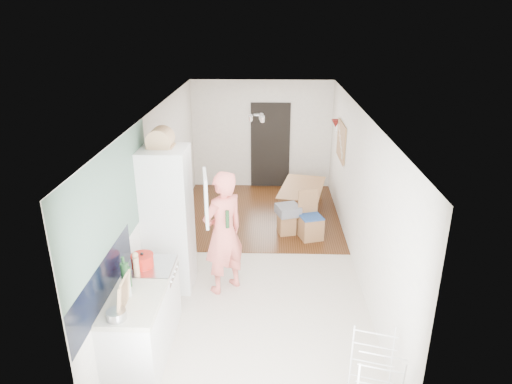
# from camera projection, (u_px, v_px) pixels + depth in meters

# --- Properties ---
(room_shell) EXTENTS (3.20, 7.00, 2.50)m
(room_shell) POSITION_uv_depth(u_px,v_px,m) (257.00, 190.00, 7.23)
(room_shell) COLOR white
(room_shell) RESTS_ON ground
(floor) EXTENTS (3.20, 7.00, 0.01)m
(floor) POSITION_uv_depth(u_px,v_px,m) (257.00, 259.00, 7.69)
(floor) COLOR beige
(floor) RESTS_ON ground
(wood_floor_overlay) EXTENTS (3.20, 3.30, 0.01)m
(wood_floor_overlay) POSITION_uv_depth(u_px,v_px,m) (260.00, 214.00, 9.41)
(wood_floor_overlay) COLOR #512B15
(wood_floor_overlay) RESTS_ON room_shell
(sage_wall_panel) EXTENTS (0.02, 3.00, 1.30)m
(sage_wall_panel) POSITION_uv_depth(u_px,v_px,m) (113.00, 203.00, 5.20)
(sage_wall_panel) COLOR #567761
(sage_wall_panel) RESTS_ON room_shell
(tile_splashback) EXTENTS (0.02, 1.90, 0.50)m
(tile_splashback) POSITION_uv_depth(u_px,v_px,m) (104.00, 282.00, 4.95)
(tile_splashback) COLOR black
(tile_splashback) RESTS_ON room_shell
(doorway_recess) EXTENTS (0.90, 0.04, 2.00)m
(doorway_recess) POSITION_uv_depth(u_px,v_px,m) (270.00, 146.00, 10.55)
(doorway_recess) COLOR black
(doorway_recess) RESTS_ON room_shell
(base_cabinet) EXTENTS (0.60, 0.90, 0.86)m
(base_cabinet) POSITION_uv_depth(u_px,v_px,m) (137.00, 337.00, 5.20)
(base_cabinet) COLOR silver
(base_cabinet) RESTS_ON room_shell
(worktop) EXTENTS (0.62, 0.92, 0.06)m
(worktop) POSITION_uv_depth(u_px,v_px,m) (133.00, 303.00, 5.03)
(worktop) COLOR beige
(worktop) RESTS_ON room_shell
(range_cooker) EXTENTS (0.60, 0.60, 0.88)m
(range_cooker) POSITION_uv_depth(u_px,v_px,m) (153.00, 298.00, 5.89)
(range_cooker) COLOR silver
(range_cooker) RESTS_ON room_shell
(cooker_top) EXTENTS (0.60, 0.60, 0.04)m
(cooker_top) POSITION_uv_depth(u_px,v_px,m) (150.00, 267.00, 5.73)
(cooker_top) COLOR #B4B4B6
(cooker_top) RESTS_ON room_shell
(fridge_housing) EXTENTS (0.66, 0.66, 2.15)m
(fridge_housing) POSITION_uv_depth(u_px,v_px,m) (168.00, 220.00, 6.61)
(fridge_housing) COLOR silver
(fridge_housing) RESTS_ON room_shell
(fridge_door) EXTENTS (0.14, 0.56, 0.70)m
(fridge_door) POSITION_uv_depth(u_px,v_px,m) (206.00, 198.00, 6.14)
(fridge_door) COLOR silver
(fridge_door) RESTS_ON room_shell
(fridge_interior) EXTENTS (0.02, 0.52, 0.66)m
(fridge_interior) POSITION_uv_depth(u_px,v_px,m) (188.00, 190.00, 6.43)
(fridge_interior) COLOR white
(fridge_interior) RESTS_ON room_shell
(pinboard) EXTENTS (0.03, 0.90, 0.70)m
(pinboard) POSITION_uv_depth(u_px,v_px,m) (341.00, 141.00, 8.84)
(pinboard) COLOR tan
(pinboard) RESTS_ON room_shell
(pinboard_frame) EXTENTS (0.00, 0.94, 0.74)m
(pinboard_frame) POSITION_uv_depth(u_px,v_px,m) (341.00, 141.00, 8.84)
(pinboard_frame) COLOR #A36C41
(pinboard_frame) RESTS_ON room_shell
(wall_sconce) EXTENTS (0.18, 0.18, 0.16)m
(wall_sconce) POSITION_uv_depth(u_px,v_px,m) (336.00, 123.00, 9.37)
(wall_sconce) COLOR maroon
(wall_sconce) RESTS_ON room_shell
(person) EXTENTS (0.95, 0.93, 2.20)m
(person) POSITION_uv_depth(u_px,v_px,m) (223.00, 222.00, 6.47)
(person) COLOR #F57367
(person) RESTS_ON floor
(dining_table) EXTENTS (0.95, 1.38, 0.44)m
(dining_table) POSITION_uv_depth(u_px,v_px,m) (303.00, 200.00, 9.52)
(dining_table) COLOR #A36C41
(dining_table) RESTS_ON floor
(dining_chair) EXTENTS (0.47, 0.47, 0.90)m
(dining_chair) POSITION_uv_depth(u_px,v_px,m) (311.00, 216.00, 8.23)
(dining_chair) COLOR #A36C41
(dining_chair) RESTS_ON floor
(stool) EXTENTS (0.36, 0.36, 0.39)m
(stool) POSITION_uv_depth(u_px,v_px,m) (286.00, 224.00, 8.51)
(stool) COLOR #A36C41
(stool) RESTS_ON floor
(grey_drape) EXTENTS (0.51, 0.51, 0.18)m
(grey_drape) POSITION_uv_depth(u_px,v_px,m) (288.00, 210.00, 8.41)
(grey_drape) COLOR slate
(grey_drape) RESTS_ON stool
(drying_rack) EXTENTS (0.54, 0.51, 0.87)m
(drying_rack) POSITION_uv_depth(u_px,v_px,m) (375.00, 377.00, 4.61)
(drying_rack) COLOR silver
(drying_rack) RESTS_ON floor
(bread_bin) EXTENTS (0.38, 0.36, 0.19)m
(bread_bin) POSITION_uv_depth(u_px,v_px,m) (160.00, 140.00, 6.26)
(bread_bin) COLOR tan
(bread_bin) RESTS_ON fridge_housing
(red_casserole) EXTENTS (0.32, 0.32, 0.16)m
(red_casserole) POSITION_uv_depth(u_px,v_px,m) (142.00, 261.00, 5.67)
(red_casserole) COLOR red
(red_casserole) RESTS_ON cooker_top
(steel_pan) EXTENTS (0.26, 0.26, 0.10)m
(steel_pan) POSITION_uv_depth(u_px,v_px,m) (116.00, 315.00, 4.70)
(steel_pan) COLOR #B4B4B6
(steel_pan) RESTS_ON worktop
(held_bottle) EXTENTS (0.06, 0.06, 0.26)m
(held_bottle) POSITION_uv_depth(u_px,v_px,m) (227.00, 219.00, 6.28)
(held_bottle) COLOR #1D411F
(held_bottle) RESTS_ON person
(bottle_a) EXTENTS (0.09, 0.09, 0.34)m
(bottle_a) POSITION_uv_depth(u_px,v_px,m) (125.00, 276.00, 5.17)
(bottle_a) COLOR #1D411F
(bottle_a) RESTS_ON worktop
(bottle_b) EXTENTS (0.07, 0.07, 0.25)m
(bottle_b) POSITION_uv_depth(u_px,v_px,m) (129.00, 277.00, 5.23)
(bottle_b) COLOR #1D411F
(bottle_b) RESTS_ON worktop
(bottle_c) EXTENTS (0.09, 0.09, 0.19)m
(bottle_c) POSITION_uv_depth(u_px,v_px,m) (127.00, 288.00, 5.08)
(bottle_c) COLOR beige
(bottle_c) RESTS_ON worktop
(pepper_mill_front) EXTENTS (0.07, 0.07, 0.24)m
(pepper_mill_front) POSITION_uv_depth(u_px,v_px,m) (137.00, 266.00, 5.47)
(pepper_mill_front) COLOR tan
(pepper_mill_front) RESTS_ON worktop
(pepper_mill_back) EXTENTS (0.08, 0.08, 0.25)m
(pepper_mill_back) POSITION_uv_depth(u_px,v_px,m) (136.00, 267.00, 5.46)
(pepper_mill_back) COLOR tan
(pepper_mill_back) RESTS_ON worktop
(chopping_boards) EXTENTS (0.12, 0.29, 0.39)m
(chopping_boards) POSITION_uv_depth(u_px,v_px,m) (123.00, 294.00, 4.80)
(chopping_boards) COLOR tan
(chopping_boards) RESTS_ON worktop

